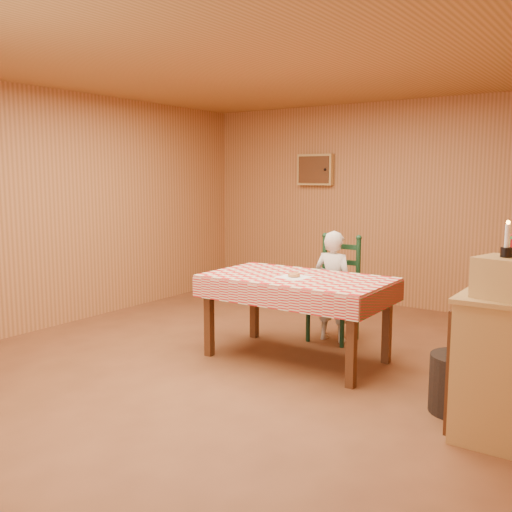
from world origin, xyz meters
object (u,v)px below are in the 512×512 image
(shelf_unit, at_px, (510,354))
(crate, at_px, (505,278))
(dining_table, at_px, (297,285))
(storage_bin, at_px, (459,384))
(seated_child, at_px, (333,286))
(ladder_chair, at_px, (336,291))

(shelf_unit, height_order, crate, crate)
(dining_table, xyz_separation_m, crate, (1.87, -0.71, 0.37))
(dining_table, relative_size, storage_bin, 3.98)
(dining_table, height_order, storage_bin, dining_table)
(seated_child, bearing_deg, crate, 142.42)
(dining_table, bearing_deg, ladder_chair, 90.00)
(crate, bearing_deg, storage_bin, 133.16)
(ladder_chair, height_order, storage_bin, ladder_chair)
(seated_child, height_order, storage_bin, seated_child)
(shelf_unit, bearing_deg, dining_table, 170.48)
(ladder_chair, height_order, crate, crate)
(ladder_chair, relative_size, seated_child, 0.96)
(crate, distance_m, storage_bin, 0.97)
(dining_table, relative_size, seated_child, 1.47)
(dining_table, height_order, crate, crate)
(ladder_chair, distance_m, shelf_unit, 2.17)
(dining_table, distance_m, shelf_unit, 1.91)
(ladder_chair, relative_size, storage_bin, 2.60)
(dining_table, xyz_separation_m, seated_child, (0.00, 0.73, -0.13))
(storage_bin, bearing_deg, shelf_unit, 11.00)
(ladder_chair, bearing_deg, crate, -38.66)
(seated_child, xyz_separation_m, crate, (1.87, -1.44, 0.49))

